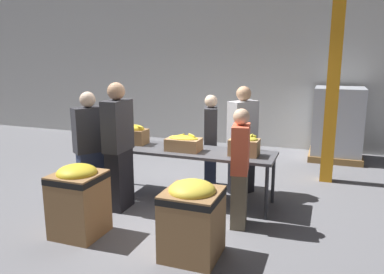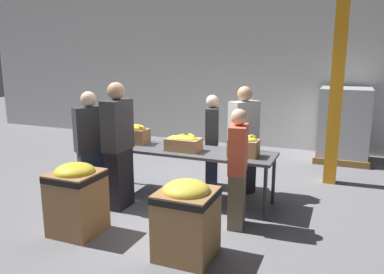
% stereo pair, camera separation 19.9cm
% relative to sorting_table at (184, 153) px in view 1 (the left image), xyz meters
% --- Properties ---
extents(ground_plane, '(30.00, 30.00, 0.00)m').
position_rel_sorting_table_xyz_m(ground_plane, '(0.00, 0.00, -0.73)').
color(ground_plane, slate).
extents(wall_back, '(16.00, 0.08, 4.00)m').
position_rel_sorting_table_xyz_m(wall_back, '(0.00, 3.91, 1.27)').
color(wall_back, silver).
rests_on(wall_back, ground_plane).
extents(sorting_table, '(2.68, 0.73, 0.78)m').
position_rel_sorting_table_xyz_m(sorting_table, '(0.00, 0.00, 0.00)').
color(sorting_table, '#4C4C51').
rests_on(sorting_table, ground_plane).
extents(banana_box_0, '(0.41, 0.27, 0.32)m').
position_rel_sorting_table_xyz_m(banana_box_0, '(-0.87, 0.07, 0.21)').
color(banana_box_0, olive).
rests_on(banana_box_0, sorting_table).
extents(banana_box_1, '(0.50, 0.33, 0.25)m').
position_rel_sorting_table_xyz_m(banana_box_1, '(0.02, -0.07, 0.17)').
color(banana_box_1, tan).
rests_on(banana_box_1, sorting_table).
extents(banana_box_2, '(0.40, 0.30, 0.30)m').
position_rel_sorting_table_xyz_m(banana_box_2, '(0.90, -0.03, 0.20)').
color(banana_box_2, tan).
rests_on(banana_box_2, sorting_table).
extents(volunteer_0, '(0.43, 0.49, 1.65)m').
position_rel_sorting_table_xyz_m(volunteer_0, '(-1.21, -0.62, 0.09)').
color(volunteer_0, '#2D3856').
rests_on(volunteer_0, ground_plane).
extents(volunteer_1, '(0.26, 0.43, 1.52)m').
position_rel_sorting_table_xyz_m(volunteer_1, '(0.99, -0.61, 0.03)').
color(volunteer_1, '#6B604C').
rests_on(volunteer_1, ground_plane).
extents(volunteer_2, '(0.45, 0.50, 1.69)m').
position_rel_sorting_table_xyz_m(volunteer_2, '(0.75, 0.57, 0.12)').
color(volunteer_2, black).
rests_on(volunteer_2, ground_plane).
extents(volunteer_3, '(0.32, 0.45, 1.53)m').
position_rel_sorting_table_xyz_m(volunteer_3, '(0.19, 0.69, 0.04)').
color(volunteer_3, '#2D3856').
rests_on(volunteer_3, ground_plane).
extents(volunteer_4, '(0.24, 0.48, 1.79)m').
position_rel_sorting_table_xyz_m(volunteer_4, '(-0.73, -0.64, 0.17)').
color(volunteer_4, black).
rests_on(volunteer_4, ground_plane).
extents(donation_bin_0, '(0.56, 0.56, 0.88)m').
position_rel_sorting_table_xyz_m(donation_bin_0, '(-0.77, -1.53, -0.26)').
color(donation_bin_0, olive).
rests_on(donation_bin_0, ground_plane).
extents(donation_bin_1, '(0.59, 0.59, 0.86)m').
position_rel_sorting_table_xyz_m(donation_bin_1, '(0.69, -1.53, -0.27)').
color(donation_bin_1, olive).
rests_on(donation_bin_1, ground_plane).
extents(support_pillar, '(0.21, 0.21, 4.00)m').
position_rel_sorting_table_xyz_m(support_pillar, '(2.01, 1.66, 1.27)').
color(support_pillar, orange).
rests_on(support_pillar, ground_plane).
extents(pallet_stack_0, '(1.06, 1.06, 1.51)m').
position_rel_sorting_table_xyz_m(pallet_stack_0, '(2.17, 3.25, 0.02)').
color(pallet_stack_0, olive).
rests_on(pallet_stack_0, ground_plane).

